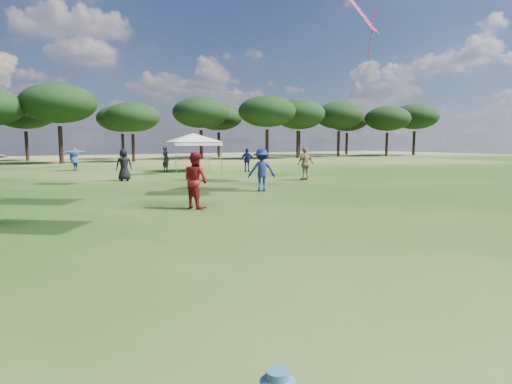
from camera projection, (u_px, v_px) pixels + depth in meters
tree_line at (45, 108)px, 42.42m from camera, size 108.78×17.63×7.77m
tent_right at (193, 135)px, 30.13m from camera, size 6.64×6.64×2.99m
festival_crowd at (16, 168)px, 19.90m from camera, size 29.45×22.38×1.90m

